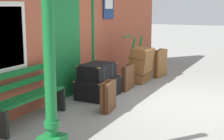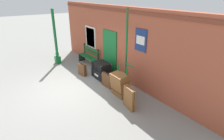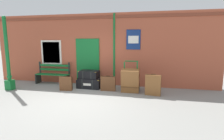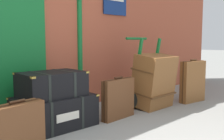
# 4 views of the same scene
# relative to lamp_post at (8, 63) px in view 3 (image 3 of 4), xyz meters

# --- Properties ---
(ground_plane) EXTENTS (60.00, 60.00, 0.00)m
(ground_plane) POSITION_rel_lamp_post_xyz_m (3.32, -0.80, -1.13)
(ground_plane) COLOR gray
(brick_facade) EXTENTS (10.40, 0.35, 3.20)m
(brick_facade) POSITION_rel_lamp_post_xyz_m (3.29, 1.79, 0.47)
(brick_facade) COLOR #AD5138
(brick_facade) RESTS_ON ground
(lamp_post) EXTENTS (0.28, 0.28, 2.97)m
(lamp_post) POSITION_rel_lamp_post_xyz_m (0.00, 0.00, 0.00)
(lamp_post) COLOR #146B2D
(lamp_post) RESTS_ON ground
(platform_bench) EXTENTS (1.60, 0.43, 1.01)m
(platform_bench) POSITION_rel_lamp_post_xyz_m (1.18, 1.36, -0.68)
(platform_bench) COLOR #146B2D
(platform_bench) RESTS_ON ground
(steamer_trunk_base) EXTENTS (1.03, 0.68, 0.43)m
(steamer_trunk_base) POSITION_rel_lamp_post_xyz_m (3.12, 1.01, -0.92)
(steamer_trunk_base) COLOR black
(steamer_trunk_base) RESTS_ON ground
(steamer_trunk_middle) EXTENTS (0.83, 0.59, 0.33)m
(steamer_trunk_middle) POSITION_rel_lamp_post_xyz_m (3.10, 1.01, -0.55)
(steamer_trunk_middle) COLOR black
(steamer_trunk_middle) RESTS_ON steamer_trunk_base
(porters_trolley) EXTENTS (0.71, 0.58, 1.20)m
(porters_trolley) POSITION_rel_lamp_post_xyz_m (4.90, 0.87, -0.85)
(porters_trolley) COLOR black
(porters_trolley) RESTS_ON ground
(large_brown_trunk) EXTENTS (0.70, 0.54, 0.93)m
(large_brown_trunk) POSITION_rel_lamp_post_xyz_m (4.90, 0.69, -0.66)
(large_brown_trunk) COLOR brown
(large_brown_trunk) RESTS_ON ground
(suitcase_beige) EXTENTS (0.58, 0.24, 0.81)m
(suitcase_beige) POSITION_rel_lamp_post_xyz_m (5.77, 0.44, -0.74)
(suitcase_beige) COLOR brown
(suitcase_beige) RESTS_ON ground
(suitcase_slate) EXTENTS (0.51, 0.24, 0.60)m
(suitcase_slate) POSITION_rel_lamp_post_xyz_m (2.32, 0.38, -0.84)
(suitcase_slate) COLOR brown
(suitcase_slate) RESTS_ON ground
(suitcase_umber) EXTENTS (0.61, 0.15, 0.63)m
(suitcase_umber) POSITION_rel_lamp_post_xyz_m (4.01, 0.68, -0.83)
(suitcase_umber) COLOR brown
(suitcase_umber) RESTS_ON ground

